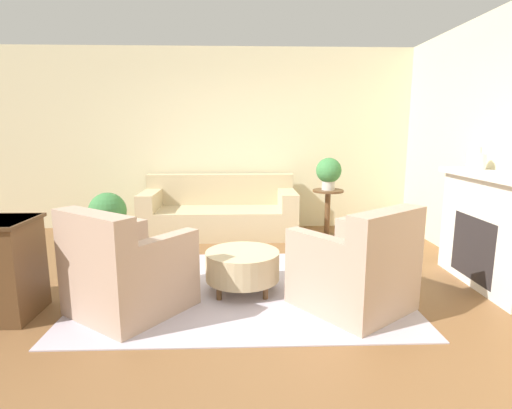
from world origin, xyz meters
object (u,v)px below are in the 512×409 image
(ottoman_table, at_px, (242,265))
(side_table, at_px, (328,206))
(armchair_left, at_px, (126,273))
(potted_plant_floor, at_px, (108,212))
(armchair_right, at_px, (358,271))
(couch, at_px, (220,214))
(vase_mantel_near, at_px, (476,161))
(potted_plant_on_side_table, at_px, (329,172))

(ottoman_table, xyz_separation_m, side_table, (1.26, 2.01, 0.19))
(armchair_left, relative_size, potted_plant_floor, 1.70)
(side_table, bearing_deg, armchair_right, -96.01)
(couch, relative_size, vase_mantel_near, 9.47)
(ottoman_table, height_order, vase_mantel_near, vase_mantel_near)
(armchair_right, height_order, potted_plant_on_side_table, potted_plant_on_side_table)
(vase_mantel_near, bearing_deg, armchair_right, -150.33)
(armchair_left, bearing_deg, side_table, 47.25)
(armchair_right, bearing_deg, ottoman_table, 157.07)
(vase_mantel_near, bearing_deg, ottoman_table, -170.64)
(side_table, xyz_separation_m, vase_mantel_near, (1.20, -1.61, 0.78))
(armchair_right, xyz_separation_m, ottoman_table, (-1.00, 0.42, -0.09))
(couch, distance_m, potted_plant_floor, 1.60)
(armchair_left, height_order, side_table, armchair_left)
(vase_mantel_near, bearing_deg, couch, 147.46)
(vase_mantel_near, relative_size, potted_plant_on_side_table, 0.51)
(ottoman_table, relative_size, potted_plant_floor, 1.04)
(potted_plant_on_side_table, xyz_separation_m, potted_plant_floor, (-3.16, -0.10, -0.56))
(side_table, distance_m, potted_plant_on_side_table, 0.50)
(couch, relative_size, armchair_right, 1.92)
(couch, bearing_deg, ottoman_table, -81.35)
(ottoman_table, bearing_deg, potted_plant_floor, 134.83)
(couch, bearing_deg, vase_mantel_near, -32.54)
(couch, bearing_deg, potted_plant_on_side_table, -6.09)
(side_table, height_order, potted_plant_floor, side_table)
(couch, height_order, armchair_left, armchair_left)
(ottoman_table, bearing_deg, armchair_left, -156.94)
(couch, relative_size, ottoman_table, 3.15)
(couch, distance_m, vase_mantel_near, 3.43)
(couch, distance_m, armchair_left, 2.69)
(armchair_right, height_order, potted_plant_floor, armchair_right)
(vase_mantel_near, xyz_separation_m, potted_plant_floor, (-4.36, 1.51, -0.83))
(potted_plant_floor, bearing_deg, armchair_left, -68.79)
(couch, height_order, ottoman_table, couch)
(couch, height_order, vase_mantel_near, vase_mantel_near)
(armchair_right, relative_size, side_table, 1.68)
(ottoman_table, xyz_separation_m, potted_plant_on_side_table, (1.26, 2.01, 0.70))
(armchair_left, relative_size, armchair_right, 1.00)
(armchair_left, xyz_separation_m, armchair_right, (2.00, 0.00, 0.00))
(couch, bearing_deg, armchair_right, -62.91)
(vase_mantel_near, xyz_separation_m, potted_plant_on_side_table, (-1.20, 1.61, -0.28))
(couch, height_order, side_table, couch)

